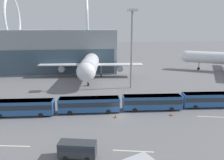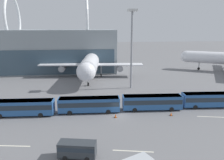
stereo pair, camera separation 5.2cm
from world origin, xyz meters
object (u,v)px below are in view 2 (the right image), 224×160
Objects in this scene: shuttle_bus_1 at (22,107)px; floodlight_mast at (132,37)px; service_van_foreground at (77,148)px; airliner_at_gate_far at (91,62)px; shuttle_bus_4 at (211,99)px; traffic_cone_0 at (116,116)px; traffic_cone_1 at (171,114)px; shuttle_bus_3 at (152,101)px; shuttle_bus_2 at (89,104)px.

shuttle_bus_1 is 0.58× the size of floodlight_mast.
service_van_foreground is (12.00, -16.47, -0.55)m from shuttle_bus_1.
shuttle_bus_1 reaches higher than service_van_foreground.
airliner_at_gate_far is 1.70× the size of floodlight_mast.
airliner_at_gate_far is 42.95m from shuttle_bus_4.
traffic_cone_0 is 1.19× the size of traffic_cone_1.
shuttle_bus_4 is (13.89, 0.13, 0.00)m from shuttle_bus_3.
service_van_foreground is (-29.66, -16.72, -0.55)m from shuttle_bus_4.
airliner_at_gate_far is 2.93× the size of shuttle_bus_4.
shuttle_bus_4 is 2.37× the size of service_van_foreground.
shuttle_bus_2 is 17.43m from traffic_cone_1.
shuttle_bus_4 reaches higher than service_van_foreground.
shuttle_bus_4 is 16.99× the size of traffic_cone_0.
floodlight_mast reaches higher than service_van_foreground.
floodlight_mast reaches higher than airliner_at_gate_far.
shuttle_bus_2 is 16.76m from service_van_foreground.
traffic_cone_1 is (18.84, 12.93, -1.07)m from service_van_foreground.
shuttle_bus_3 is 20.21× the size of traffic_cone_1.
floodlight_mast is at bearing 57.31° from shuttle_bus_2.
floodlight_mast reaches higher than traffic_cone_0.
shuttle_bus_4 is at bearing 19.34° from traffic_cone_1.
shuttle_bus_1 is 27.77m from shuttle_bus_3.
shuttle_bus_1 is 13.89m from shuttle_bus_2.
shuttle_bus_3 is (27.77, 0.12, 0.00)m from shuttle_bus_1.
shuttle_bus_2 is 27.77m from shuttle_bus_4.
shuttle_bus_1 reaches higher than traffic_cone_0.
service_van_foreground is 15.02m from traffic_cone_0.
shuttle_bus_3 is at bearing -86.34° from floodlight_mast.
traffic_cone_1 is at bearing -1.14° from traffic_cone_0.
floodlight_mast reaches higher than shuttle_bus_3.
airliner_at_gate_far reaches higher than shuttle_bus_4.
shuttle_bus_1 is 16.96× the size of traffic_cone_0.
traffic_cone_1 is at bearing -3.35° from shuttle_bus_1.
shuttle_bus_1 is 31.09m from traffic_cone_1.
shuttle_bus_4 is at bearing -49.99° from floodlight_mast.
shuttle_bus_1 and shuttle_bus_4 have the same top height.
airliner_at_gate_far reaches higher than shuttle_bus_2.
shuttle_bus_2 is at bearing -176.71° from shuttle_bus_3.
airliner_at_gate_far reaches higher than shuttle_bus_3.
airliner_at_gate_far is at bearing 132.52° from shuttle_bus_4.
shuttle_bus_4 is 34.05m from service_van_foreground.
traffic_cone_0 is at bearing 178.86° from traffic_cone_1.
shuttle_bus_4 is at bearing 4.03° from shuttle_bus_3.
airliner_at_gate_far is at bearing 69.25° from shuttle_bus_1.
traffic_cone_1 is at bearing -46.61° from shuttle_bus_3.
traffic_cone_1 is at bearing -79.00° from floodlight_mast.
shuttle_bus_2 is 0.58× the size of floodlight_mast.
traffic_cone_0 reaches higher than traffic_cone_1.
traffic_cone_1 is (3.07, -3.67, -1.62)m from shuttle_bus_3.
shuttle_bus_1 is at bearing -176.70° from shuttle_bus_2.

